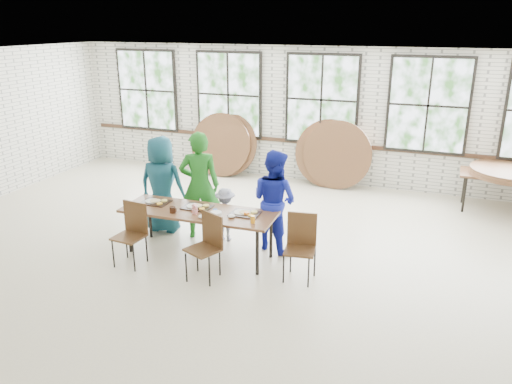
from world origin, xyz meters
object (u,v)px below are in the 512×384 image
chair_near_left (132,228)px  chair_near_right (208,241)px  dining_table (198,214)px  storage_table (511,178)px

chair_near_left → chair_near_right: 1.25m
dining_table → chair_near_right: chair_near_right is taller
chair_near_left → storage_table: bearing=43.3°
chair_near_left → storage_table: size_ratio=0.52×
dining_table → chair_near_right: size_ratio=2.55×
dining_table → chair_near_left: 1.01m
chair_near_right → dining_table: bearing=150.1°
dining_table → chair_near_left: chair_near_left is taller
chair_near_left → storage_table: chair_near_left is taller
chair_near_left → storage_table: (5.49, 4.32, 0.13)m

